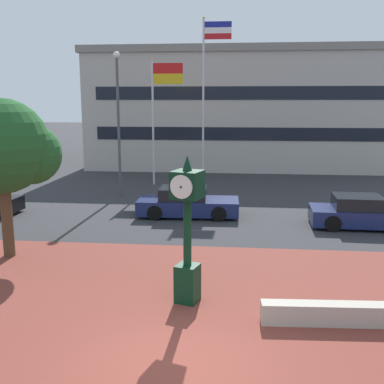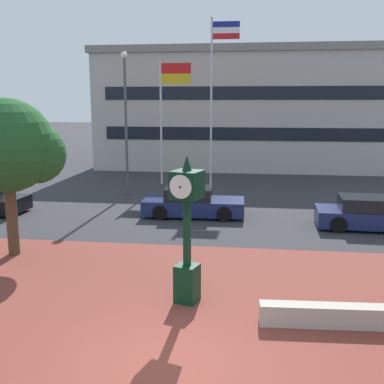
{
  "view_description": "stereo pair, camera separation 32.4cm",
  "coord_description": "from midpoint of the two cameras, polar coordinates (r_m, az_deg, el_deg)",
  "views": [
    {
      "loc": [
        1.16,
        -8.1,
        5.01
      ],
      "look_at": [
        -0.01,
        3.26,
        2.77
      ],
      "focal_mm": 43.7,
      "sensor_mm": 36.0,
      "label": 1
    },
    {
      "loc": [
        1.48,
        -8.06,
        5.01
      ],
      "look_at": [
        -0.01,
        3.26,
        2.77
      ],
      "focal_mm": 43.7,
      "sensor_mm": 36.0,
      "label": 2
    }
  ],
  "objects": [
    {
      "name": "planter_wall",
      "position": [
        11.37,
        17.39,
        -14.21
      ],
      "size": [
        3.22,
        0.57,
        0.5
      ],
      "primitive_type": "cube",
      "rotation": [
        0.0,
        0.0,
        0.05
      ],
      "color": "#ADA393",
      "rests_on": "ground"
    },
    {
      "name": "ground_plane",
      "position": [
        9.6,
        -1.63,
        -20.38
      ],
      "size": [
        200.0,
        200.0,
        0.0
      ],
      "primitive_type": "plane",
      "color": "#2D2D30"
    },
    {
      "name": "flagpole_primary",
      "position": [
        28.18,
        -2.89,
        10.32
      ],
      "size": [
        1.88,
        0.14,
        7.45
      ],
      "color": "silver",
      "rests_on": "ground"
    },
    {
      "name": "car_street_mid",
      "position": [
        20.59,
        0.53,
        -1.38
      ],
      "size": [
        4.46,
        2.01,
        1.28
      ],
      "rotation": [
        0.0,
        0.0,
        4.74
      ],
      "color": "navy",
      "rests_on": "ground"
    },
    {
      "name": "street_lamp_post",
      "position": [
        24.98,
        -7.73,
        9.82
      ],
      "size": [
        0.36,
        0.36,
        7.48
      ],
      "color": "#4C4C51",
      "rests_on": "ground"
    },
    {
      "name": "flagpole_secondary",
      "position": [
        27.81,
        3.07,
        12.48
      ],
      "size": [
        1.66,
        0.14,
        9.7
      ],
      "color": "silver",
      "rests_on": "ground"
    },
    {
      "name": "civic_building",
      "position": [
        40.04,
        7.03,
        10.12
      ],
      "size": [
        22.42,
        15.28,
        8.79
      ],
      "color": "#B2ADA3",
      "rests_on": "ground"
    },
    {
      "name": "plaza_brick_paving",
      "position": [
        11.12,
        -0.15,
        -15.67
      ],
      "size": [
        44.0,
        11.52,
        0.01
      ],
      "primitive_type": "cube",
      "color": "brown",
      "rests_on": "ground"
    },
    {
      "name": "street_clock",
      "position": [
        11.54,
        0.2,
        -4.52
      ],
      "size": [
        0.85,
        0.87,
        3.73
      ],
      "rotation": [
        0.0,
        0.0,
        -0.3
      ],
      "color": "black",
      "rests_on": "ground"
    },
    {
      "name": "car_street_distant",
      "position": [
        19.92,
        21.03,
        -2.56
      ],
      "size": [
        4.09,
        2.02,
        1.28
      ],
      "rotation": [
        0.0,
        0.0,
        4.68
      ],
      "color": "navy",
      "rests_on": "ground"
    },
    {
      "name": "plaza_tree",
      "position": [
        15.99,
        -20.48,
        5.06
      ],
      "size": [
        3.24,
        3.01,
        5.12
      ],
      "color": "#4C3823",
      "rests_on": "ground"
    }
  ]
}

